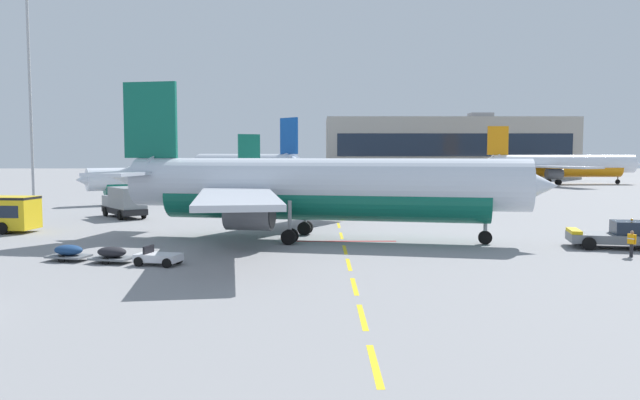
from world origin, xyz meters
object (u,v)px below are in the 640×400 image
ground_power_truck (123,202)px  ground_crew_worker (630,242)px  airliner_far_center (179,180)px  baggage_train (111,254)px  pushback_tug (617,235)px  airliner_mid_left (559,165)px  apron_light_mast_near (28,63)px  airliner_far_right (243,166)px  airliner_foreground (315,188)px

ground_power_truck → ground_crew_worker: bearing=-31.0°
airliner_far_center → baggage_train: (6.38, -46.00, -2.48)m
airliner_far_center → ground_crew_worker: 58.55m
pushback_tug → airliner_far_center: airliner_far_center is taller
ground_power_truck → airliner_mid_left: bearing=43.7°
pushback_tug → ground_power_truck: ground_power_truck is taller
ground_crew_worker → apron_light_mast_near: bearing=144.1°
ground_crew_worker → baggage_train: bearing=-176.3°
airliner_far_right → apron_light_mast_near: size_ratio=1.06×
airliner_foreground → baggage_train: size_ratio=3.99×
airliner_mid_left → pushback_tug: bearing=-108.9°
apron_light_mast_near → airliner_far_center: bearing=7.4°
pushback_tug → ground_power_truck: (-40.69, 20.23, 0.74)m
pushback_tug → airliner_mid_left: airliner_mid_left is taller
baggage_train → ground_crew_worker: size_ratio=5.15×
airliner_foreground → airliner_mid_left: (51.19, 83.84, 0.01)m
pushback_tug → baggage_train: (-33.21, -5.77, -0.38)m
pushback_tug → airliner_foreground: bearing=168.9°
airliner_mid_left → airliner_far_center: bearing=-145.6°
airliner_foreground → airliner_far_center: 40.61m
pushback_tug → apron_light_mast_near: bearing=147.0°
airliner_far_center → apron_light_mast_near: size_ratio=0.84×
airliner_mid_left → airliner_far_center: 84.54m
pushback_tug → airliner_far_right: airliner_far_right is taller
airliner_mid_left → baggage_train: size_ratio=4.01×
airliner_far_center → ground_power_truck: (-1.10, -20.00, -1.36)m
baggage_train → pushback_tug: bearing=9.9°
airliner_mid_left → baggage_train: airliner_mid_left is taller
airliner_mid_left → baggage_train: bearing=-124.1°
airliner_far_center → baggage_train: size_ratio=2.86×
airliner_far_right → ground_crew_worker: 85.34m
ground_power_truck → apron_light_mast_near: bearing=134.9°
pushback_tug → apron_light_mast_near: (-58.18, 37.80, 17.18)m
ground_crew_worker → pushback_tug: bearing=76.0°
airliner_far_center → ground_power_truck: bearing=-93.2°
ground_power_truck → baggage_train: bearing=-74.0°
airliner_far_center → ground_power_truck: airliner_far_center is taller
ground_crew_worker → apron_light_mast_near: (-57.26, 41.50, 17.12)m
airliner_mid_left → airliner_far_right: bearing=-168.3°
ground_power_truck → ground_crew_worker: 46.41m
airliner_far_center → apron_light_mast_near: 24.06m
pushback_tug → airliner_far_right: bearing=115.3°
airliner_far_right → apron_light_mast_near: bearing=-122.2°
airliner_mid_left → ground_power_truck: bearing=-136.3°
airliner_far_center → airliner_far_right: size_ratio=0.79×
ground_power_truck → ground_crew_worker: ground_power_truck is taller
ground_power_truck → airliner_far_center: bearing=86.8°
ground_crew_worker → apron_light_mast_near: size_ratio=0.06×
airliner_far_right → baggage_train: (1.91, -80.21, -3.57)m
airliner_far_center → airliner_far_right: 34.51m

